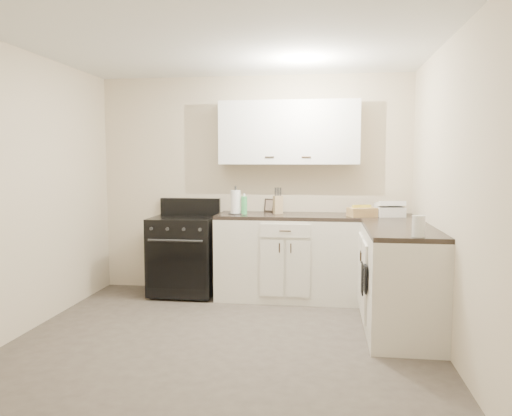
# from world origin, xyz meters

# --- Properties ---
(floor) EXTENTS (3.60, 3.60, 0.00)m
(floor) POSITION_xyz_m (0.00, 0.00, 0.00)
(floor) COLOR #473F38
(floor) RESTS_ON ground
(ceiling) EXTENTS (3.60, 3.60, 0.00)m
(ceiling) POSITION_xyz_m (0.00, 0.00, 2.50)
(ceiling) COLOR white
(ceiling) RESTS_ON wall_back
(wall_back) EXTENTS (3.60, 0.00, 3.60)m
(wall_back) POSITION_xyz_m (0.00, 1.80, 1.25)
(wall_back) COLOR beige
(wall_back) RESTS_ON ground
(wall_right) EXTENTS (0.00, 3.60, 3.60)m
(wall_right) POSITION_xyz_m (1.80, 0.00, 1.25)
(wall_right) COLOR beige
(wall_right) RESTS_ON ground
(wall_left) EXTENTS (0.00, 3.60, 3.60)m
(wall_left) POSITION_xyz_m (-1.80, 0.00, 1.25)
(wall_left) COLOR beige
(wall_left) RESTS_ON ground
(wall_front) EXTENTS (3.60, 0.00, 3.60)m
(wall_front) POSITION_xyz_m (0.00, -1.80, 1.25)
(wall_front) COLOR beige
(wall_front) RESTS_ON ground
(base_cabinets_back) EXTENTS (1.55, 0.60, 0.90)m
(base_cabinets_back) POSITION_xyz_m (0.43, 1.50, 0.45)
(base_cabinets_back) COLOR silver
(base_cabinets_back) RESTS_ON floor
(base_cabinets_right) EXTENTS (0.60, 1.90, 0.90)m
(base_cabinets_right) POSITION_xyz_m (1.50, 0.85, 0.45)
(base_cabinets_right) COLOR silver
(base_cabinets_right) RESTS_ON floor
(countertop_back) EXTENTS (1.55, 0.60, 0.04)m
(countertop_back) POSITION_xyz_m (0.43, 1.50, 0.92)
(countertop_back) COLOR black
(countertop_back) RESTS_ON base_cabinets_back
(countertop_right) EXTENTS (0.60, 1.90, 0.04)m
(countertop_right) POSITION_xyz_m (1.50, 0.85, 0.92)
(countertop_right) COLOR black
(countertop_right) RESTS_ON base_cabinets_right
(upper_cabinets) EXTENTS (1.55, 0.30, 0.70)m
(upper_cabinets) POSITION_xyz_m (0.43, 1.65, 1.84)
(upper_cabinets) COLOR white
(upper_cabinets) RESTS_ON wall_back
(stove) EXTENTS (0.72, 0.61, 0.87)m
(stove) POSITION_xyz_m (-0.75, 1.48, 0.46)
(stove) COLOR black
(stove) RESTS_ON floor
(knife_block) EXTENTS (0.12, 0.11, 0.20)m
(knife_block) POSITION_xyz_m (0.31, 1.56, 1.04)
(knife_block) COLOR tan
(knife_block) RESTS_ON countertop_back
(paper_towel) EXTENTS (0.11, 0.11, 0.26)m
(paper_towel) POSITION_xyz_m (-0.15, 1.45, 1.07)
(paper_towel) COLOR white
(paper_towel) RESTS_ON countertop_back
(soap_bottle) EXTENTS (0.08, 0.08, 0.20)m
(soap_bottle) POSITION_xyz_m (-0.05, 1.45, 1.04)
(soap_bottle) COLOR #43AE5C
(soap_bottle) RESTS_ON countertop_back
(picture_frame) EXTENTS (0.13, 0.08, 0.15)m
(picture_frame) POSITION_xyz_m (0.19, 1.76, 1.02)
(picture_frame) COLOR black
(picture_frame) RESTS_ON countertop_back
(wicker_basket) EXTENTS (0.33, 0.27, 0.09)m
(wicker_basket) POSITION_xyz_m (1.22, 1.39, 0.99)
(wicker_basket) COLOR tan
(wicker_basket) RESTS_ON countertop_right
(countertop_grill) EXTENTS (0.31, 0.29, 0.10)m
(countertop_grill) POSITION_xyz_m (1.52, 1.45, 0.99)
(countertop_grill) COLOR white
(countertop_grill) RESTS_ON countertop_right
(glass_jar) EXTENTS (0.10, 0.10, 0.17)m
(glass_jar) POSITION_xyz_m (1.55, 0.00, 1.02)
(glass_jar) COLOR silver
(glass_jar) RESTS_ON countertop_right
(oven_mitt_near) EXTENTS (0.02, 0.14, 0.24)m
(oven_mitt_near) POSITION_xyz_m (1.18, 0.26, 0.53)
(oven_mitt_near) COLOR black
(oven_mitt_near) RESTS_ON base_cabinets_right
(oven_mitt_far) EXTENTS (0.02, 0.16, 0.28)m
(oven_mitt_far) POSITION_xyz_m (1.18, 0.54, 0.47)
(oven_mitt_far) COLOR black
(oven_mitt_far) RESTS_ON base_cabinets_right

